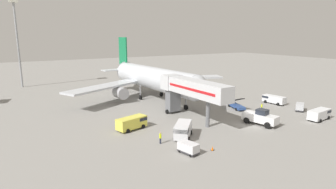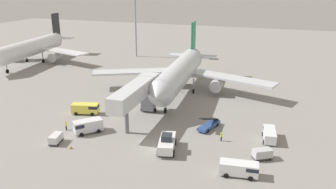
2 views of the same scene
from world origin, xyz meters
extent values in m
plane|color=gray|center=(0.00, 0.00, 0.00)|extent=(300.00, 300.00, 0.00)
cylinder|color=silver|center=(-4.49, 25.67, 5.13)|extent=(7.87, 30.73, 5.30)
cone|color=silver|center=(-3.04, 8.74, 5.13)|extent=(5.48, 4.03, 5.19)
cone|color=silver|center=(-6.02, 43.59, 5.52)|extent=(5.49, 6.01, 5.03)
cube|color=#147A47|center=(-5.90, 42.20, 10.43)|extent=(0.73, 4.41, 8.48)
cube|color=silver|center=(-2.70, 42.07, 5.79)|extent=(6.61, 3.73, 0.24)
cube|color=silver|center=(-9.04, 41.53, 5.79)|extent=(6.61, 3.73, 0.24)
cube|color=silver|center=(6.86, 29.62, 3.94)|extent=(20.52, 10.12, 0.44)
cube|color=silver|center=(-16.35, 27.63, 3.94)|extent=(19.93, 13.02, 0.44)
cylinder|color=#A8A8AD|center=(3.55, 28.20, 2.31)|extent=(2.96, 3.69, 2.67)
cylinder|color=#A8A8AD|center=(-12.84, 26.80, 2.31)|extent=(2.96, 3.69, 2.67)
cylinder|color=gray|center=(-3.48, 13.86, 2.04)|extent=(0.28, 0.28, 2.99)
cylinder|color=black|center=(-3.48, 13.86, 0.55)|extent=(0.44, 1.13, 1.10)
cylinder|color=gray|center=(-1.61, 27.74, 2.04)|extent=(0.28, 0.28, 2.99)
cylinder|color=black|center=(-1.61, 27.74, 0.55)|extent=(0.44, 1.13, 1.10)
cylinder|color=gray|center=(-7.68, 27.22, 2.04)|extent=(0.28, 0.28, 2.99)
cylinder|color=black|center=(-7.68, 27.22, 0.55)|extent=(0.44, 1.13, 1.10)
cube|color=silver|center=(-6.58, 5.90, 6.18)|extent=(3.64, 15.17, 2.70)
cube|color=red|center=(-8.10, 5.84, 6.18)|extent=(0.58, 12.64, 0.44)
cube|color=silver|center=(-6.93, 14.02, 6.18)|extent=(3.57, 2.95, 2.84)
cube|color=#232833|center=(-6.98, 15.32, 6.43)|extent=(3.31, 0.38, 0.90)
cube|color=slate|center=(-6.90, 13.42, 2.61)|extent=(2.62, 1.91, 4.43)
cylinder|color=black|center=(-8.33, 13.36, 0.40)|extent=(0.33, 0.81, 0.80)
cylinder|color=black|center=(-5.48, 13.48, 0.40)|extent=(0.33, 0.81, 0.80)
cylinder|color=slate|center=(-6.45, 2.89, 2.41)|extent=(0.70, 0.70, 4.83)
cube|color=white|center=(2.17, -0.79, 1.22)|extent=(3.66, 6.36, 1.34)
cube|color=#232833|center=(2.25, -1.08, 2.34)|extent=(1.98, 2.13, 0.90)
cylinder|color=black|center=(3.70, -2.41, 0.55)|extent=(0.65, 1.16, 1.10)
cylinder|color=black|center=(1.59, -2.94, 0.55)|extent=(0.65, 1.16, 1.10)
cylinder|color=black|center=(2.75, 1.36, 0.55)|extent=(0.65, 1.16, 1.10)
cylinder|color=black|center=(0.65, 0.84, 0.55)|extent=(0.65, 1.16, 1.10)
cube|color=#2D4C8E|center=(6.35, 9.43, 0.57)|extent=(3.15, 5.76, 0.55)
cube|color=black|center=(6.35, 9.43, 1.85)|extent=(2.45, 5.59, 1.95)
cylinder|color=black|center=(6.62, 7.62, 0.30)|extent=(0.38, 0.64, 0.60)
cylinder|color=black|center=(5.13, 8.07, 0.30)|extent=(0.38, 0.64, 0.60)
cylinder|color=black|center=(7.56, 10.80, 0.30)|extent=(0.38, 0.64, 0.60)
cylinder|color=black|center=(6.08, 11.24, 0.30)|extent=(0.38, 0.64, 0.60)
cube|color=white|center=(13.68, -4.34, 1.11)|extent=(5.32, 2.55, 1.64)
cube|color=#1E232D|center=(15.41, -4.14, 1.47)|extent=(1.86, 2.18, 0.52)
cylinder|color=black|center=(15.15, -3.21, 0.34)|extent=(0.72, 0.43, 0.68)
cylinder|color=black|center=(15.37, -5.10, 0.34)|extent=(0.72, 0.43, 0.68)
cylinder|color=black|center=(11.99, -3.58, 0.34)|extent=(0.72, 0.43, 0.68)
cylinder|color=black|center=(12.21, -5.46, 0.34)|extent=(0.72, 0.43, 0.68)
cube|color=silver|center=(-12.82, 0.80, 1.27)|extent=(4.78, 4.96, 1.97)
cube|color=#1E232D|center=(-13.92, -0.40, 1.70)|extent=(2.60, 2.57, 0.63)
cylinder|color=black|center=(-13.08, -0.97, 0.34)|extent=(0.74, 0.76, 0.68)
cylinder|color=black|center=(-14.57, 0.38, 0.34)|extent=(0.74, 0.76, 0.68)
cylinder|color=black|center=(-11.08, 1.23, 0.34)|extent=(0.74, 0.76, 0.68)
cylinder|color=black|center=(-12.56, 2.58, 0.34)|extent=(0.74, 0.76, 0.68)
cube|color=#E5DB4C|center=(-18.10, 8.18, 1.17)|extent=(5.51, 3.33, 1.77)
cube|color=#1E232D|center=(-16.41, 8.66, 1.56)|extent=(2.14, 2.40, 0.57)
cylinder|color=black|center=(-16.82, 9.54, 0.34)|extent=(0.75, 0.53, 0.68)
cylinder|color=black|center=(-16.29, 7.69, 0.34)|extent=(0.75, 0.53, 0.68)
cylinder|color=black|center=(-19.90, 8.67, 0.34)|extent=(0.75, 0.53, 0.68)
cylinder|color=black|center=(-19.37, 6.82, 0.34)|extent=(0.75, 0.53, 0.68)
cube|color=white|center=(16.77, 8.17, 1.04)|extent=(2.52, 5.26, 1.51)
cube|color=#1E232D|center=(16.53, 9.87, 1.38)|extent=(2.08, 1.86, 0.48)
cylinder|color=black|center=(15.67, 9.60, 0.34)|extent=(0.42, 0.72, 0.68)
cylinder|color=black|center=(17.44, 9.84, 0.34)|extent=(0.42, 0.72, 0.68)
cylinder|color=black|center=(16.10, 6.49, 0.34)|extent=(0.42, 0.72, 0.68)
cylinder|color=black|center=(17.86, 6.73, 0.34)|extent=(0.42, 0.72, 0.68)
cube|color=#38383D|center=(-15.50, -4.51, 0.29)|extent=(2.03, 3.02, 0.22)
cube|color=silver|center=(-15.50, -4.51, 0.95)|extent=(2.03, 3.02, 1.10)
cylinder|color=black|center=(-14.63, -5.30, 0.18)|extent=(0.20, 0.38, 0.36)
cylinder|color=black|center=(-15.90, -5.61, 0.18)|extent=(0.20, 0.38, 0.36)
cylinder|color=black|center=(-15.09, -3.42, 0.18)|extent=(0.20, 0.38, 0.36)
cylinder|color=black|center=(-16.36, -3.73, 0.18)|extent=(0.20, 0.38, 0.36)
cube|color=#38383D|center=(16.25, 1.33, 0.29)|extent=(3.07, 2.69, 0.22)
cube|color=silver|center=(16.25, 1.33, 0.99)|extent=(3.07, 2.69, 1.18)
cylinder|color=black|center=(15.81, 0.25, 0.18)|extent=(0.37, 0.29, 0.36)
cylinder|color=black|center=(15.08, 1.40, 0.18)|extent=(0.37, 0.29, 0.36)
cylinder|color=black|center=(17.41, 1.26, 0.18)|extent=(0.37, 0.29, 0.36)
cylinder|color=black|center=(16.68, 2.41, 0.18)|extent=(0.37, 0.29, 0.36)
cylinder|color=#1E2333|center=(9.41, 5.24, 0.39)|extent=(0.27, 0.27, 0.78)
cylinder|color=#D8EA19|center=(9.41, 5.24, 1.08)|extent=(0.36, 0.36, 0.61)
sphere|color=tan|center=(9.41, 5.24, 1.51)|extent=(0.21, 0.21, 0.21)
cylinder|color=#1E2333|center=(-17.01, 0.34, 0.41)|extent=(0.35, 0.35, 0.83)
cylinder|color=#D8EA19|center=(-17.01, 0.34, 1.16)|extent=(0.46, 0.46, 0.66)
sphere|color=tan|center=(-17.01, 0.34, 1.61)|extent=(0.22, 0.22, 0.22)
cube|color=black|center=(-12.12, -5.35, 0.01)|extent=(0.39, 0.39, 0.03)
cone|color=orange|center=(-12.12, -5.35, 0.31)|extent=(0.33, 0.33, 0.58)
cylinder|color=silver|center=(-57.57, 39.35, 5.00)|extent=(8.82, 30.70, 5.04)
cone|color=silver|center=(-59.82, 57.16, 5.38)|extent=(5.46, 6.14, 4.79)
cube|color=#232328|center=(-59.65, 55.77, 10.04)|extent=(0.91, 4.40, 8.07)
cube|color=silver|center=(-56.60, 55.76, 5.63)|extent=(6.41, 3.93, 0.24)
cube|color=silver|center=(-62.60, 54.99, 5.63)|extent=(6.41, 3.93, 0.24)
cube|color=silver|center=(-47.73, 43.09, 3.87)|extent=(17.96, 8.68, 0.44)
cube|color=silver|center=(-68.02, 40.51, 3.87)|extent=(17.35, 12.33, 0.44)
cylinder|color=#A8A8AD|center=(-50.55, 41.74, 2.18)|extent=(3.23, 3.96, 2.79)
cylinder|color=#A8A8AD|center=(-64.96, 39.91, 2.18)|extent=(3.23, 3.96, 2.79)
cylinder|color=gray|center=(-56.08, 27.63, 2.02)|extent=(0.28, 0.28, 2.94)
cylinder|color=black|center=(-56.08, 27.63, 0.55)|extent=(0.49, 1.14, 1.10)
cylinder|color=gray|center=(-54.92, 41.52, 2.02)|extent=(0.28, 0.28, 2.94)
cylinder|color=black|center=(-54.92, 41.52, 0.55)|extent=(0.49, 1.14, 1.10)
cylinder|color=gray|center=(-60.67, 40.79, 2.02)|extent=(0.28, 0.28, 2.94)
cylinder|color=black|center=(-60.67, 40.79, 0.55)|extent=(0.49, 1.14, 1.10)
cylinder|color=#93969B|center=(-31.13, 60.43, 12.12)|extent=(0.56, 0.56, 24.24)
camera|label=1|loc=(-35.24, -32.87, 15.31)|focal=29.92mm
camera|label=2|loc=(18.37, -45.57, 24.98)|focal=36.73mm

